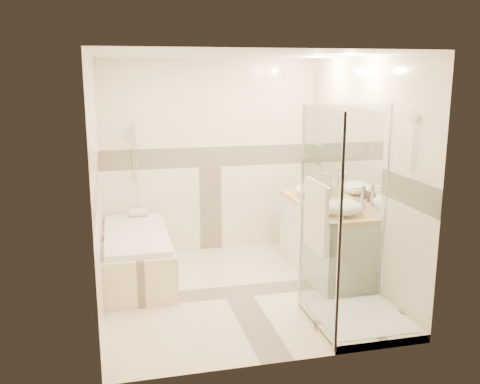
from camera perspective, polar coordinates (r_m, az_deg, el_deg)
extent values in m
cube|color=beige|center=(5.91, -0.38, -10.61)|extent=(2.80, 3.00, 0.01)
cube|color=white|center=(5.43, -0.42, 14.51)|extent=(2.80, 3.00, 0.01)
cube|color=beige|center=(6.99, -3.22, 3.75)|extent=(2.80, 0.01, 2.50)
cube|color=beige|center=(4.12, 4.39, -2.56)|extent=(2.80, 0.01, 2.50)
cube|color=beige|center=(5.40, -15.08, 0.68)|extent=(0.01, 3.00, 2.50)
cube|color=beige|center=(6.01, 12.77, 1.99)|extent=(0.01, 3.00, 2.50)
cube|color=white|center=(6.23, 11.51, 4.30)|extent=(0.01, 1.60, 1.00)
cylinder|color=silver|center=(6.83, -11.27, 4.17)|extent=(0.02, 0.02, 0.70)
cube|color=beige|center=(6.29, -10.96, -6.87)|extent=(0.75, 1.70, 0.50)
cube|color=white|center=(6.21, -11.06, -4.44)|extent=(0.69, 1.60, 0.06)
ellipsoid|color=white|center=(6.22, -11.04, -4.88)|extent=(0.56, 1.40, 0.16)
cube|color=white|center=(6.36, 8.93, -5.14)|extent=(0.55, 1.60, 0.80)
cylinder|color=silver|center=(5.86, 7.84, -5.13)|extent=(0.01, 0.24, 0.01)
cylinder|color=silver|center=(6.58, 5.32, -3.08)|extent=(0.01, 0.24, 0.01)
cube|color=#DDB175|center=(6.25, 9.07, -1.43)|extent=(0.57, 1.62, 0.05)
cube|color=beige|center=(5.29, 12.70, -13.32)|extent=(0.90, 0.90, 0.08)
cube|color=white|center=(5.27, 12.73, -12.88)|extent=(0.80, 0.80, 0.01)
cube|color=white|center=(4.76, 8.47, -3.20)|extent=(0.01, 0.90, 2.00)
cube|color=white|center=(5.32, 11.13, -1.60)|extent=(0.90, 0.01, 2.00)
cylinder|color=silver|center=(4.36, 10.61, -4.76)|extent=(0.03, 0.03, 2.00)
cylinder|color=silver|center=(5.16, 6.55, -1.89)|extent=(0.03, 0.03, 2.00)
cylinder|color=silver|center=(5.53, 15.35, -1.28)|extent=(0.03, 0.03, 2.00)
cylinder|color=silver|center=(4.98, 18.05, 7.68)|extent=(0.03, 0.10, 0.10)
cylinder|color=silver|center=(4.66, 8.20, 1.03)|extent=(0.02, 0.60, 0.02)
cube|color=white|center=(4.73, 8.09, -2.54)|extent=(0.04, 0.48, 0.62)
ellipsoid|color=white|center=(6.55, 7.69, 0.24)|extent=(0.41, 0.41, 0.17)
ellipsoid|color=white|center=(5.76, 10.85, -1.56)|extent=(0.43, 0.43, 0.17)
cylinder|color=silver|center=(6.62, 9.52, 0.88)|extent=(0.03, 0.03, 0.29)
cylinder|color=silver|center=(6.58, 9.14, 1.92)|extent=(0.10, 0.03, 0.03)
cylinder|color=silver|center=(5.84, 12.89, -0.79)|extent=(0.03, 0.03, 0.30)
cylinder|color=silver|center=(5.79, 12.47, 0.43)|extent=(0.11, 0.03, 0.03)
imported|color=black|center=(6.16, 9.15, -0.59)|extent=(0.08, 0.08, 0.17)
imported|color=black|center=(6.32, 8.52, -0.34)|extent=(0.13, 0.13, 0.14)
cube|color=white|center=(6.82, 6.84, 0.34)|extent=(0.18, 0.24, 0.07)
cylinder|color=white|center=(6.82, -10.83, -2.15)|extent=(0.23, 0.10, 0.10)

